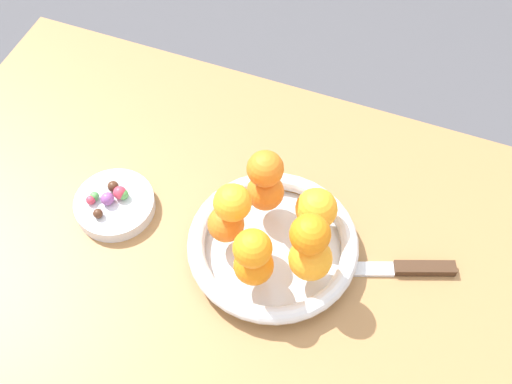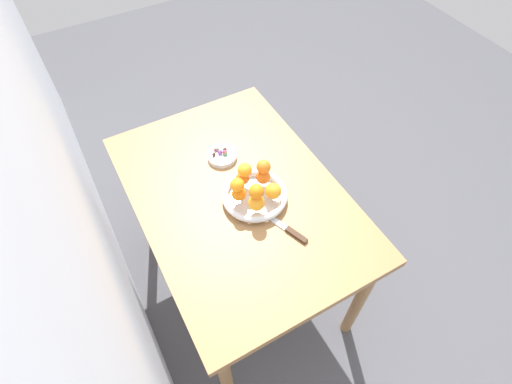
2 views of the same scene
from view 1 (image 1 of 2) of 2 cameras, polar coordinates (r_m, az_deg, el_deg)
The scene contains 20 objects.
dining_table at distance 1.04m, azimuth -2.52°, elevation -8.86°, with size 1.10×0.76×0.74m.
fruit_bowl at distance 0.95m, azimuth 1.51°, elevation -4.77°, with size 0.25×0.25×0.04m.
candy_dish at distance 1.02m, azimuth -12.43°, elevation -1.11°, with size 0.12×0.12×0.02m, color silver.
orange_0 at distance 0.93m, azimuth 5.39°, elevation -1.50°, with size 0.06×0.06×0.06m, color orange.
orange_1 at distance 0.94m, azimuth 0.84°, elevation 0.01°, with size 0.06×0.06×0.06m, color orange.
orange_2 at distance 0.92m, azimuth -2.69°, elevation -2.85°, with size 0.05×0.05×0.05m, color orange.
orange_3 at distance 0.88m, azimuth -0.21°, elevation -6.53°, with size 0.06×0.06×0.06m, color orange.
orange_4 at distance 0.89m, azimuth 4.85°, elevation -5.93°, with size 0.06×0.06×0.06m, color orange.
orange_5 at distance 0.83m, azimuth -0.31°, elevation -5.03°, with size 0.05×0.05×0.05m, color orange.
orange_6 at distance 0.90m, azimuth 0.83°, elevation 2.09°, with size 0.05×0.05×0.05m, color orange.
orange_7 at distance 0.87m, azimuth -2.24°, elevation -0.91°, with size 0.05×0.05×0.05m, color orange.
orange_8 at distance 0.84m, azimuth 4.83°, elevation -3.76°, with size 0.06×0.06×0.06m, color orange.
candy_ball_0 at distance 1.01m, azimuth -13.08°, elevation -0.59°, with size 0.02×0.02×0.02m, color #8C4C99.
candy_ball_1 at distance 1.02m, azimuth -14.16°, elevation -0.37°, with size 0.01×0.01×0.01m, color #4C9947.
candy_ball_2 at distance 1.02m, azimuth -12.59°, elevation 0.49°, with size 0.02×0.02×0.02m, color #472819.
candy_ball_3 at distance 1.00m, azimuth -13.79°, elevation -1.73°, with size 0.02×0.02×0.02m, color #472819.
candy_ball_4 at distance 1.01m, azimuth -14.49°, elevation -0.70°, with size 0.01×0.01×0.01m, color #C6384C.
candy_ball_5 at distance 1.01m, azimuth -12.01°, elevation -0.06°, with size 0.02×0.02×0.02m, color #C6384C.
candy_ball_6 at distance 1.01m, azimuth -11.74°, elevation -0.21°, with size 0.02×0.02×0.02m, color #4C9947.
knife at distance 0.97m, azimuth 11.21°, elevation -6.70°, with size 0.25×0.11×0.01m.
Camera 1 is at (-0.20, 0.40, 1.59)m, focal length 45.00 mm.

